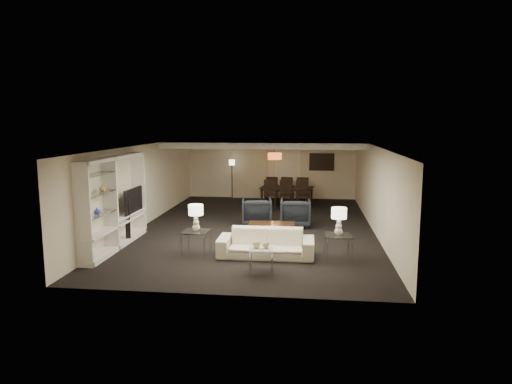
{
  "coord_description": "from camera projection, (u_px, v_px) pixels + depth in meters",
  "views": [
    {
      "loc": [
        1.56,
        -13.49,
        3.21
      ],
      "look_at": [
        0.0,
        0.0,
        1.1
      ],
      "focal_mm": 32.0,
      "sensor_mm": 36.0,
      "label": 1
    }
  ],
  "objects": [
    {
      "name": "vase_amber",
      "position": [
        102.0,
        188.0,
        10.85
      ],
      "size": [
        0.16,
        0.16,
        0.17
      ],
      "primitive_type": "imported",
      "color": "gold",
      "rests_on": "media_unit"
    },
    {
      "name": "ceiling",
      "position": [
        256.0,
        145.0,
        13.53
      ],
      "size": [
        7.0,
        11.0,
        0.02
      ],
      "primitive_type": "cube",
      "color": "silver",
      "rests_on": "ground"
    },
    {
      "name": "vase_blue",
      "position": [
        97.0,
        211.0,
        10.59
      ],
      "size": [
        0.16,
        0.16,
        0.17
      ],
      "primitive_type": "imported",
      "color": "#2941B4",
      "rests_on": "media_unit"
    },
    {
      "name": "chair_fm",
      "position": [
        288.0,
        189.0,
        18.15
      ],
      "size": [
        0.54,
        0.54,
        1.05
      ],
      "primitive_type": null,
      "rotation": [
        0.0,
        0.0,
        3.02
      ],
      "color": "black",
      "rests_on": "floor"
    },
    {
      "name": "chair_fr",
      "position": [
        303.0,
        190.0,
        18.08
      ],
      "size": [
        0.5,
        0.5,
        1.05
      ],
      "primitive_type": null,
      "rotation": [
        0.0,
        0.0,
        3.11
      ],
      "color": "black",
      "rests_on": "floor"
    },
    {
      "name": "marble_table",
      "position": [
        261.0,
        260.0,
        9.81
      ],
      "size": [
        0.56,
        0.56,
        0.52
      ],
      "primitive_type": null,
      "rotation": [
        0.0,
        0.0,
        0.09
      ],
      "color": "white",
      "rests_on": "floor"
    },
    {
      "name": "coffee_table",
      "position": [
        271.0,
        232.0,
        12.46
      ],
      "size": [
        1.28,
        0.78,
        0.45
      ],
      "primitive_type": null,
      "rotation": [
        0.0,
        0.0,
        0.04
      ],
      "color": "black",
      "rests_on": "floor"
    },
    {
      "name": "wall_front",
      "position": [
        221.0,
        230.0,
        8.32
      ],
      "size": [
        7.0,
        0.02,
        2.5
      ],
      "primitive_type": "cube",
      "color": "beige",
      "rests_on": "ground"
    },
    {
      "name": "floor_speaker",
      "position": [
        128.0,
        221.0,
        12.13
      ],
      "size": [
        0.16,
        0.16,
        1.16
      ],
      "primitive_type": "cube",
      "rotation": [
        0.0,
        0.0,
        0.3
      ],
      "color": "black",
      "rests_on": "floor"
    },
    {
      "name": "floor_lamp",
      "position": [
        232.0,
        180.0,
        18.79
      ],
      "size": [
        0.29,
        0.29,
        1.65
      ],
      "primitive_type": null,
      "rotation": [
        0.0,
        0.0,
        -0.27
      ],
      "color": "black",
      "rests_on": "floor"
    },
    {
      "name": "ceiling_soffit",
      "position": [
        267.0,
        143.0,
        16.98
      ],
      "size": [
        7.0,
        4.0,
        0.2
      ],
      "primitive_type": "cube",
      "color": "silver",
      "rests_on": "ceiling"
    },
    {
      "name": "wall_left",
      "position": [
        144.0,
        185.0,
        14.12
      ],
      "size": [
        0.02,
        11.0,
        2.5
      ],
      "primitive_type": "cube",
      "color": "beige",
      "rests_on": "ground"
    },
    {
      "name": "wall_right",
      "position": [
        375.0,
        189.0,
        13.32
      ],
      "size": [
        0.02,
        11.0,
        2.5
      ],
      "primitive_type": "cube",
      "color": "beige",
      "rests_on": "ground"
    },
    {
      "name": "table_lamp_right",
      "position": [
        339.0,
        221.0,
        10.59
      ],
      "size": [
        0.39,
        0.39,
        0.65
      ],
      "primitive_type": null,
      "rotation": [
        0.0,
        0.0,
        0.11
      ],
      "color": "beige",
      "rests_on": "side_table_right"
    },
    {
      "name": "painting",
      "position": [
        322.0,
        162.0,
        18.8
      ],
      "size": [
        0.95,
        0.04,
        0.65
      ],
      "primitive_type": "cube",
      "color": "#142D38",
      "rests_on": "wall_back"
    },
    {
      "name": "gold_gourd_a",
      "position": [
        257.0,
        244.0,
        9.77
      ],
      "size": [
        0.17,
        0.17,
        0.17
      ],
      "primitive_type": "sphere",
      "color": "#D6BC71",
      "rests_on": "marble_table"
    },
    {
      "name": "chair_nl",
      "position": [
        270.0,
        194.0,
        16.94
      ],
      "size": [
        0.52,
        0.52,
        1.05
      ],
      "primitive_type": null,
      "rotation": [
        0.0,
        0.0,
        0.07
      ],
      "color": "black",
      "rests_on": "floor"
    },
    {
      "name": "dining_table",
      "position": [
        287.0,
        196.0,
        17.54
      ],
      "size": [
        2.11,
        1.31,
        0.71
      ],
      "primitive_type": "imported",
      "rotation": [
        0.0,
        0.0,
        -0.1
      ],
      "color": "black",
      "rests_on": "floor"
    },
    {
      "name": "table_lamp_left",
      "position": [
        196.0,
        218.0,
        10.98
      ],
      "size": [
        0.37,
        0.37,
        0.65
      ],
      "primitive_type": null,
      "rotation": [
        0.0,
        0.0,
        -0.05
      ],
      "color": "#F1E7CB",
      "rests_on": "side_table_left"
    },
    {
      "name": "curtains",
      "position": [
        250.0,
        170.0,
        19.15
      ],
      "size": [
        1.5,
        0.12,
        2.4
      ],
      "primitive_type": "cube",
      "color": "beige",
      "rests_on": "wall_back"
    },
    {
      "name": "armchair_right",
      "position": [
        295.0,
        213.0,
        14.03
      ],
      "size": [
        0.94,
        0.96,
        0.85
      ],
      "primitive_type": "imported",
      "rotation": [
        0.0,
        0.0,
        3.18
      ],
      "color": "black",
      "rests_on": "floor"
    },
    {
      "name": "television",
      "position": [
        129.0,
        200.0,
        12.41
      ],
      "size": [
        1.16,
        0.15,
        0.67
      ],
      "primitive_type": "imported",
      "rotation": [
        0.0,
        0.0,
        1.57
      ],
      "color": "black",
      "rests_on": "media_unit"
    },
    {
      "name": "floor",
      "position": [
        256.0,
        228.0,
        13.91
      ],
      "size": [
        11.0,
        11.0,
        0.0
      ],
      "primitive_type": "plane",
      "color": "black",
      "rests_on": "ground"
    },
    {
      "name": "wall_back",
      "position": [
        271.0,
        169.0,
        19.12
      ],
      "size": [
        7.0,
        0.02,
        2.5
      ],
      "primitive_type": "cube",
      "color": "beige",
      "rests_on": "ground"
    },
    {
      "name": "armchair_left",
      "position": [
        257.0,
        212.0,
        14.17
      ],
      "size": [
        1.02,
        1.04,
        0.85
      ],
      "primitive_type": "imported",
      "rotation": [
        0.0,
        0.0,
        3.27
      ],
      "color": "black",
      "rests_on": "floor"
    },
    {
      "name": "chair_nr",
      "position": [
        302.0,
        195.0,
        16.81
      ],
      "size": [
        0.52,
        0.52,
        1.05
      ],
      "primitive_type": null,
      "rotation": [
        0.0,
        0.0,
        0.08
      ],
      "color": "black",
      "rests_on": "floor"
    },
    {
      "name": "sofa",
      "position": [
        266.0,
        243.0,
        10.88
      ],
      "size": [
        2.28,
        0.9,
        0.67
      ],
      "primitive_type": "imported",
      "rotation": [
        0.0,
        0.0,
        0.0
      ],
      "color": "beige",
      "rests_on": "floor"
    },
    {
      "name": "side_table_left",
      "position": [
        196.0,
        243.0,
        11.07
      ],
      "size": [
        0.66,
        0.66,
        0.58
      ],
      "primitive_type": null,
      "rotation": [
        0.0,
        0.0,
        -0.06
      ],
      "color": "silver",
      "rests_on": "floor"
    },
    {
      "name": "side_table_right",
      "position": [
        338.0,
        247.0,
        10.69
      ],
      "size": [
        0.67,
        0.67,
        0.58
      ],
      "primitive_type": null,
      "rotation": [
        0.0,
        0.0,
        0.08
      ],
      "color": "silver",
      "rests_on": "floor"
    },
    {
      "name": "gold_gourd_b",
      "position": [
        266.0,
        245.0,
        9.74
      ],
      "size": [
        0.15,
        0.15,
        0.15
      ],
      "primitive_type": "sphere",
      "color": "tan",
      "rests_on": "marble_table"
    },
    {
      "name": "chair_nm",
      "position": [
        286.0,
        195.0,
        16.87
      ],
      "size": [
        0.52,
        0.52,
        1.05
      ],
      "primitive_type": null,
      "rotation": [
        0.0,
        0.0,
        0.09
      ],
      "color": "black",
      "rests_on": "floor"
    },
    {
      "name": "media_unit",
      "position": [
        115.0,
        202.0,
        11.56
      ],
      "size": [
        0.38,
        3.4,
        2.35
      ],
      "primitive_type": null,
      "color": "white",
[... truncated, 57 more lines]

